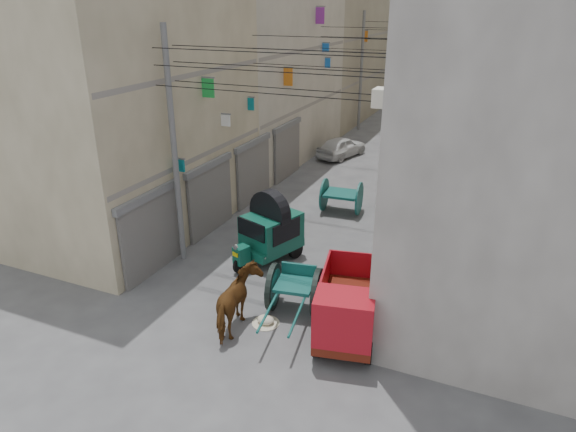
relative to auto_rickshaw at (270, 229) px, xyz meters
The scene contains 18 objects.
ground 7.34m from the auto_rickshaw, 84.49° to the right, with size 140.00×140.00×0.00m, color #444446.
building_row_left 28.38m from the auto_rickshaw, 105.17° to the left, with size 8.00×62.00×14.00m.
building_row_right 28.77m from the auto_rickshaw, 72.10° to the left, with size 8.00×62.00×14.00m.
end_cap_building 59.03m from the auto_rickshaw, 89.32° to the left, with size 22.00×10.00×13.00m, color gray.
shutters_left 4.52m from the auto_rickshaw, 135.55° to the left, with size 0.18×14.40×2.88m.
signboards 14.63m from the auto_rickshaw, 87.28° to the left, with size 8.22×40.52×5.67m.
ac_units 7.64m from the auto_rickshaw, ahead, with size 0.70×6.55×3.35m.
utility_poles 10.21m from the auto_rickshaw, 85.93° to the left, with size 7.40×22.20×8.00m.
overhead_cables 9.14m from the auto_rickshaw, 84.46° to the left, with size 7.40×22.52×1.12m.
auto_rickshaw is the anchor object (origin of this frame).
tonga_cart 3.48m from the auto_rickshaw, 52.21° to the right, with size 1.71×3.33×1.43m.
mini_truck 5.36m from the auto_rickshaw, 42.04° to the right, with size 2.17×3.64×1.92m.
second_cart 5.34m from the auto_rickshaw, 79.92° to the left, with size 1.75×1.58×1.45m.
feed_sack 4.16m from the auto_rickshaw, 66.41° to the right, with size 0.50×0.40×0.25m, color beige.
horse 4.35m from the auto_rickshaw, 76.15° to the right, with size 0.94×2.07×1.74m, color brown.
distant_car_white 13.60m from the auto_rickshaw, 97.55° to the left, with size 1.45×3.61×1.23m, color silver.
distant_car_grey 28.35m from the auto_rickshaw, 84.35° to the left, with size 1.29×3.70×1.22m, color slate.
distant_car_green 33.51m from the auto_rickshaw, 90.83° to the left, with size 1.82×4.48×1.30m, color #22643C.
Camera 1 is at (6.52, -7.60, 8.61)m, focal length 32.00 mm.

